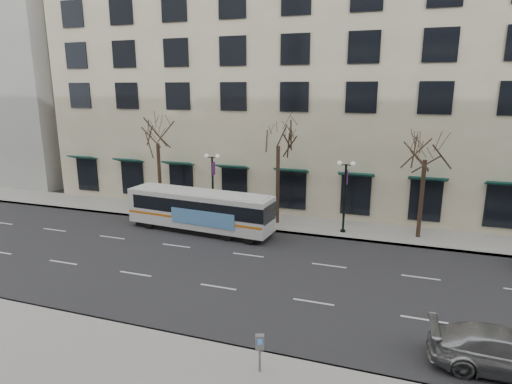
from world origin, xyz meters
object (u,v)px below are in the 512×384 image
at_px(lamp_post_right, 345,193).
at_px(silver_car, 506,352).
at_px(lamp_post_left, 213,183).
at_px(tree_far_mid, 278,133).
at_px(city_bus, 201,210).
at_px(tree_far_right, 426,145).
at_px(tree_far_left, 157,131).
at_px(pay_station, 260,345).

xyz_separation_m(lamp_post_right, silver_car, (7.57, -13.34, -2.18)).
bearing_deg(lamp_post_right, lamp_post_left, 180.00).
height_order(tree_far_mid, city_bus, tree_far_mid).
distance_m(tree_far_right, silver_car, 15.26).
height_order(tree_far_mid, silver_car, tree_far_mid).
height_order(tree_far_left, lamp_post_left, tree_far_left).
bearing_deg(pay_station, silver_car, 1.02).
height_order(tree_far_left, city_bus, tree_far_left).
distance_m(tree_far_left, city_bus, 8.02).
xyz_separation_m(lamp_post_right, pay_station, (-0.78, -16.43, -1.74)).
distance_m(tree_far_mid, lamp_post_right, 6.41).
bearing_deg(tree_far_mid, pay_station, -76.07).
bearing_deg(lamp_post_right, tree_far_mid, 173.17).
distance_m(tree_far_left, lamp_post_right, 15.48).
bearing_deg(lamp_post_right, tree_far_right, 6.85).
bearing_deg(city_bus, lamp_post_right, 20.47).
bearing_deg(pay_station, lamp_post_left, 99.96).
distance_m(city_bus, pay_station, 16.42).
height_order(tree_far_left, tree_far_right, tree_far_left).
bearing_deg(city_bus, tree_far_left, 152.85).
height_order(tree_far_right, pay_station, tree_far_right).
bearing_deg(pay_station, tree_far_mid, 84.61).
bearing_deg(tree_far_left, lamp_post_right, -2.29).
distance_m(lamp_post_left, silver_car, 22.17).
height_order(tree_far_right, lamp_post_left, tree_far_right).
bearing_deg(city_bus, pay_station, -51.80).
relative_size(tree_far_right, lamp_post_right, 1.55).
height_order(tree_far_right, silver_car, tree_far_right).
distance_m(tree_far_right, lamp_post_left, 15.40).
bearing_deg(lamp_post_right, tree_far_left, 177.71).
height_order(tree_far_mid, pay_station, tree_far_mid).
xyz_separation_m(lamp_post_right, city_bus, (-9.76, -2.70, -1.34)).
xyz_separation_m(tree_far_left, lamp_post_left, (5.01, -0.60, -3.75)).
bearing_deg(tree_far_left, pay_station, -50.13).
distance_m(tree_far_mid, city_bus, 7.85).
distance_m(city_bus, silver_car, 20.36).
bearing_deg(tree_far_right, lamp_post_left, -177.71).
bearing_deg(lamp_post_left, pay_station, -60.71).
relative_size(tree_far_mid, pay_station, 5.90).
height_order(tree_far_mid, lamp_post_right, tree_far_mid).
height_order(lamp_post_right, pay_station, lamp_post_right).
height_order(lamp_post_left, silver_car, lamp_post_left).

